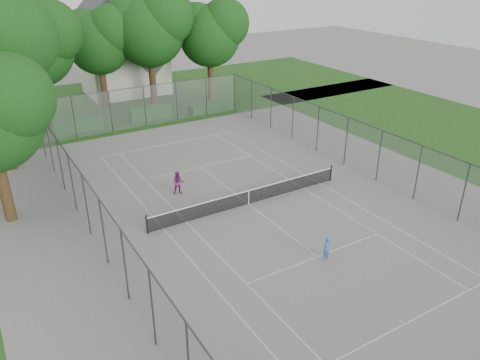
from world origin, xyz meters
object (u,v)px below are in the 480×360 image
girl_player (326,248)px  woman_player (178,183)px  tennis_net (249,197)px  house (124,55)px

girl_player → woman_player: size_ratio=0.83×
tennis_net → house: house is taller
house → girl_player: (-2.01, -35.41, -3.45)m
woman_player → house: bearing=96.3°
woman_player → girl_player: bearing=-54.2°
girl_player → woman_player: 10.65m
tennis_net → woman_player: size_ratio=8.63×
tennis_net → woman_player: 4.56m
house → woman_player: size_ratio=6.78×
tennis_net → girl_player: size_ratio=10.34×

